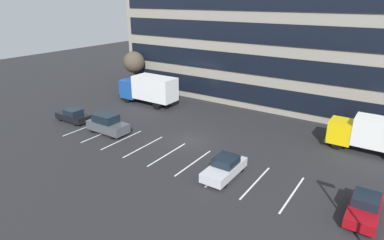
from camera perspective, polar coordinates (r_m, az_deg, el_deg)
name	(u,v)px	position (r m, az deg, el deg)	size (l,w,h in m)	color
ground_plane	(190,141)	(31.77, -0.33, -3.60)	(120.00, 120.00, 0.00)	#262628
office_building	(268,30)	(45.12, 13.06, 15.00)	(38.52, 12.16, 18.00)	gray
lot_markings	(167,154)	(29.17, -4.32, -5.98)	(22.54, 5.40, 0.01)	silver
box_truck_blue	(149,88)	(42.35, -7.55, 5.48)	(8.03, 2.66, 3.72)	#194799
box_truck_yellow	(372,133)	(32.81, 28.92, -2.06)	(6.98, 2.31, 3.23)	yellow
sedan_maroon	(365,208)	(23.76, 27.88, -13.35)	(1.75, 4.18, 1.50)	maroon
suv_charcoal	(107,124)	(34.26, -14.56, -0.69)	(4.43, 1.88, 2.00)	#474C51
sedan_black	(73,116)	(38.68, -20.04, 0.72)	(4.08, 1.71, 1.46)	black
sedan_silver	(225,168)	(25.55, 5.71, -8.26)	(1.84, 4.39, 1.57)	silver
bare_tree	(134,62)	(48.73, -10.08, 9.89)	(3.08, 3.08, 5.78)	#473323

